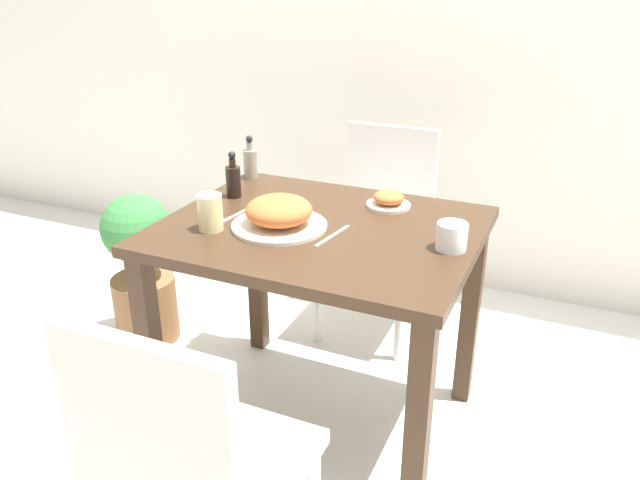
# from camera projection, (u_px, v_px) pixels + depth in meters

# --- Properties ---
(ground_plane) EXTENTS (16.00, 16.00, 0.00)m
(ground_plane) POSITION_uv_depth(u_px,v_px,m) (320.00, 420.00, 2.24)
(ground_plane) COLOR silver
(wall_back) EXTENTS (8.00, 0.05, 2.60)m
(wall_back) POSITION_uv_depth(u_px,v_px,m) (437.00, 14.00, 2.80)
(wall_back) COLOR silver
(wall_back) RESTS_ON ground_plane
(dining_table) EXTENTS (0.97, 0.78, 0.76)m
(dining_table) POSITION_uv_depth(u_px,v_px,m) (320.00, 261.00, 1.98)
(dining_table) COLOR #3D2819
(dining_table) RESTS_ON ground_plane
(chair_near) EXTENTS (0.42, 0.42, 0.88)m
(chair_near) POSITION_uv_depth(u_px,v_px,m) (189.00, 466.00, 1.36)
(chair_near) COLOR silver
(chair_near) RESTS_ON ground_plane
(chair_far) EXTENTS (0.42, 0.42, 0.88)m
(chair_far) POSITION_uv_depth(u_px,v_px,m) (381.00, 221.00, 2.67)
(chair_far) COLOR silver
(chair_far) RESTS_ON ground_plane
(food_plate) EXTENTS (0.29, 0.29, 0.10)m
(food_plate) POSITION_uv_depth(u_px,v_px,m) (279.00, 214.00, 1.90)
(food_plate) COLOR beige
(food_plate) RESTS_ON dining_table
(side_plate) EXTENTS (0.15, 0.15, 0.06)m
(side_plate) POSITION_uv_depth(u_px,v_px,m) (389.00, 200.00, 2.07)
(side_plate) COLOR beige
(side_plate) RESTS_ON dining_table
(drink_cup) EXTENTS (0.09, 0.09, 0.08)m
(drink_cup) POSITION_uv_depth(u_px,v_px,m) (452.00, 236.00, 1.75)
(drink_cup) COLOR white
(drink_cup) RESTS_ON dining_table
(juice_glass) EXTENTS (0.08, 0.08, 0.11)m
(juice_glass) POSITION_uv_depth(u_px,v_px,m) (210.00, 212.00, 1.88)
(juice_glass) COLOR beige
(juice_glass) RESTS_ON dining_table
(sauce_bottle) EXTENTS (0.05, 0.05, 0.16)m
(sauce_bottle) POSITION_uv_depth(u_px,v_px,m) (233.00, 180.00, 2.15)
(sauce_bottle) COLOR black
(sauce_bottle) RESTS_ON dining_table
(condiment_bottle) EXTENTS (0.05, 0.05, 0.16)m
(condiment_bottle) POSITION_uv_depth(u_px,v_px,m) (250.00, 162.00, 2.35)
(condiment_bottle) COLOR gray
(condiment_bottle) RESTS_ON dining_table
(fork_utensil) EXTENTS (0.03, 0.19, 0.00)m
(fork_utensil) POSITION_uv_depth(u_px,v_px,m) (230.00, 218.00, 1.98)
(fork_utensil) COLOR silver
(fork_utensil) RESTS_ON dining_table
(spoon_utensil) EXTENTS (0.04, 0.18, 0.00)m
(spoon_utensil) POSITION_uv_depth(u_px,v_px,m) (332.00, 236.00, 1.85)
(spoon_utensil) COLOR silver
(spoon_utensil) RESTS_ON dining_table
(potted_plant_left) EXTENTS (0.28, 0.28, 0.66)m
(potted_plant_left) POSITION_uv_depth(u_px,v_px,m) (141.00, 267.00, 2.61)
(potted_plant_left) COLOR brown
(potted_plant_left) RESTS_ON ground_plane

